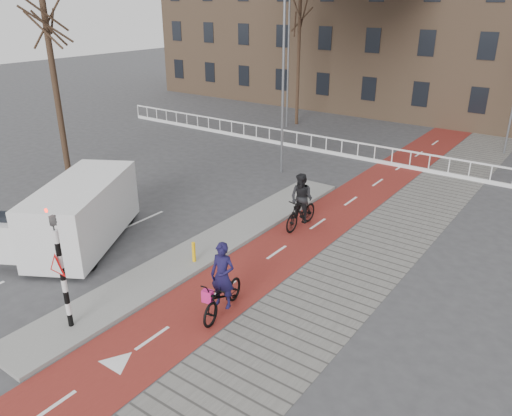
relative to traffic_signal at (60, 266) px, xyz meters
The scene contains 15 objects.
ground 2.90m from the traffic_signal, 73.47° to the left, with size 120.00×120.00×0.00m, color #38383A.
bike_lane 12.36m from the traffic_signal, 80.09° to the left, with size 2.50×60.00×0.01m, color maroon.
sidewalk 13.13m from the traffic_signal, 67.82° to the left, with size 3.00×60.00×0.01m, color slate.
curb_island 6.32m from the traffic_signal, 90.95° to the left, with size 1.80×16.00×0.12m, color gray.
traffic_signal is the anchor object (origin of this frame).
bollard 4.92m from the traffic_signal, 86.38° to the left, with size 0.12×0.12×0.71m, color yellow.
cyclist_near 4.38m from the traffic_signal, 46.32° to the left, with size 1.15×2.26×2.21m.
cyclist_far 9.55m from the traffic_signal, 79.69° to the left, with size 0.97×2.10×2.21m.
van 5.40m from the traffic_signal, 138.55° to the left, with size 4.62×5.85×2.36m.
railing 19.60m from the traffic_signal, 103.02° to the left, with size 28.00×0.10×0.99m.
townhouse_row 34.60m from the traffic_signal, 94.04° to the left, with size 46.00×10.00×15.90m.
tree_left 13.74m from the traffic_signal, 145.01° to the left, with size 0.29×0.29×8.62m, color black.
tree_mid 25.64m from the traffic_signal, 107.48° to the left, with size 0.23×0.23×8.47m, color black.
streetlight_near 15.06m from the traffic_signal, 100.25° to the left, with size 0.12×0.12×8.95m, color slate.
streetlight_left 24.66m from the traffic_signal, 108.56° to the left, with size 0.12×0.12×8.50m, color slate.
Camera 1 is at (10.11, -8.24, 8.36)m, focal length 35.00 mm.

